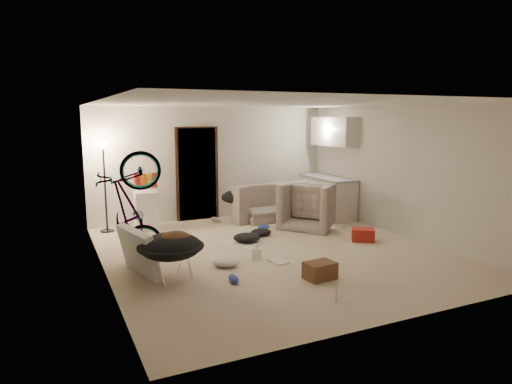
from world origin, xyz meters
name	(u,v)px	position (x,y,z in m)	size (l,w,h in m)	color
floor	(274,252)	(0.00, 0.00, -0.01)	(5.50, 6.00, 0.02)	beige
ceiling	(274,102)	(0.00, 0.00, 2.51)	(5.50, 6.00, 0.02)	white
wall_back	(213,163)	(0.00, 3.01, 1.25)	(5.50, 0.02, 2.50)	beige
wall_front	(402,213)	(0.00, -3.01, 1.25)	(5.50, 0.02, 2.50)	beige
wall_left	(101,190)	(-2.76, 0.00, 1.25)	(0.02, 6.00, 2.50)	beige
wall_right	(402,171)	(2.76, 0.00, 1.25)	(0.02, 6.00, 2.50)	beige
doorway	(197,174)	(-0.40, 2.97, 1.02)	(0.85, 0.10, 2.04)	black
door_trim	(197,174)	(-0.40, 2.94, 1.02)	(0.97, 0.04, 2.10)	#321B11
floor_lamp	(104,167)	(-2.40, 2.65, 1.31)	(0.28, 0.28, 1.81)	black
kitchen_counter	(328,197)	(2.43, 2.00, 0.44)	(0.60, 1.50, 0.88)	beige
counter_top	(328,178)	(2.43, 2.00, 0.90)	(0.64, 1.54, 0.04)	gray
kitchen_uppers	(334,132)	(2.56, 2.00, 1.95)	(0.38, 1.40, 0.65)	beige
sofa	(272,204)	(1.22, 2.45, 0.31)	(2.10, 0.82, 0.61)	#3A423B
armchair	(313,210)	(1.60, 1.32, 0.35)	(1.07, 0.94, 0.70)	#3A423B
bicycle	(132,234)	(-2.30, 0.36, 0.47)	(0.63, 1.81, 0.95)	black
book_asset	(336,301)	(-0.28, -2.25, 0.01)	(0.17, 0.23, 0.02)	#A42118
mini_fridge	(146,210)	(-1.63, 2.55, 0.39)	(0.46, 0.46, 0.78)	white
snack_box_0	(137,181)	(-1.80, 2.55, 1.00)	(0.10, 0.07, 0.30)	#A42118
snack_box_1	(143,181)	(-1.68, 2.55, 1.00)	(0.10, 0.07, 0.30)	#DA5D1B
snack_box_2	(149,181)	(-1.56, 2.55, 1.00)	(0.10, 0.07, 0.30)	gold
snack_box_3	(155,180)	(-1.44, 2.55, 1.00)	(0.10, 0.07, 0.30)	#A42118
saucer_chair	(171,252)	(-1.93, -0.60, 0.40)	(0.94, 0.94, 0.67)	silver
hoodie	(175,239)	(-1.88, -0.63, 0.59)	(0.48, 0.40, 0.22)	#50301B
sofa_drape	(234,197)	(0.27, 2.45, 0.54)	(0.56, 0.46, 0.28)	black
tv_box	(139,252)	(-2.30, -0.18, 0.34)	(0.12, 1.03, 0.68)	silver
drink_case_a	(320,270)	(-0.01, -1.46, 0.12)	(0.43, 0.30, 0.24)	brown
drink_case_b	(363,235)	(1.82, -0.09, 0.12)	(0.41, 0.30, 0.24)	#A42118
juicer	(256,252)	(-0.43, -0.23, 0.10)	(0.17, 0.17, 0.25)	white
newspaper	(242,244)	(-0.31, 0.68, 0.00)	(0.46, 0.61, 0.01)	silver
book_blue	(246,241)	(-0.16, 0.78, 0.02)	(0.22, 0.30, 0.03)	#3148B1
book_white	(279,262)	(-0.20, -0.57, 0.01)	(0.21, 0.27, 0.03)	silver
shoe_0	(264,227)	(0.52, 1.46, 0.05)	(0.28, 0.11, 0.10)	#3148B1
shoe_1	(216,219)	(-0.12, 2.55, 0.05)	(0.29, 0.12, 0.11)	slate
shoe_2	(234,279)	(-1.18, -1.09, 0.05)	(0.29, 0.12, 0.11)	#3148B1
clothes_lump_a	(247,238)	(-0.16, 0.76, 0.08)	(0.51, 0.43, 0.16)	black
clothes_lump_b	(261,232)	(0.28, 1.08, 0.06)	(0.41, 0.36, 0.13)	black
clothes_lump_c	(226,262)	(-1.02, -0.38, 0.06)	(0.41, 0.35, 0.13)	silver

